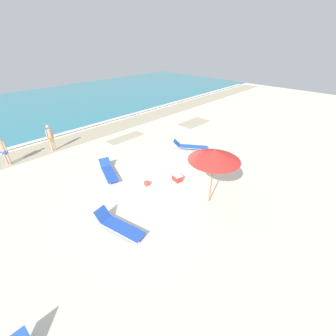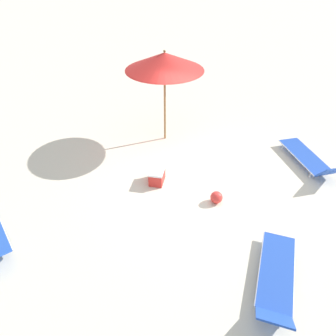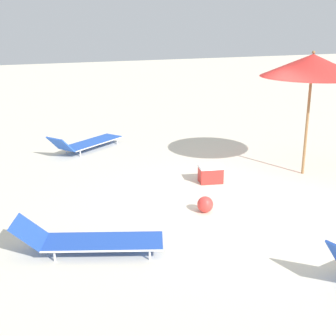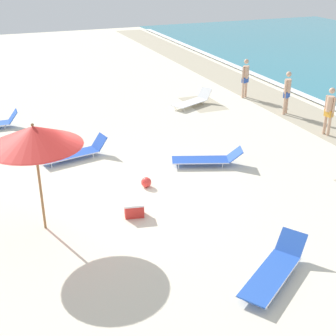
# 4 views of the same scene
# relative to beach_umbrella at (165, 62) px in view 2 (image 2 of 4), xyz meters

# --- Properties ---
(ground_plane) EXTENTS (60.00, 60.00, 0.16)m
(ground_plane) POSITION_rel_beach_umbrella_xyz_m (-1.07, 1.96, -2.46)
(ground_plane) COLOR beige
(beach_umbrella) EXTENTS (2.18, 2.18, 2.69)m
(beach_umbrella) POSITION_rel_beach_umbrella_xyz_m (0.00, 0.00, 0.00)
(beach_umbrella) COLOR olive
(beach_umbrella) RESTS_ON ground_plane
(sun_lounger_under_umbrella) EXTENTS (1.32, 2.26, 0.54)m
(sun_lounger_under_umbrella) POSITION_rel_beach_umbrella_xyz_m (-1.89, 5.30, -2.17)
(sun_lounger_under_umbrella) COLOR blue
(sun_lounger_under_umbrella) RESTS_ON ground_plane
(sun_lounger_near_water_right) EXTENTS (1.03, 2.24, 0.62)m
(sun_lounger_near_water_right) POSITION_rel_beach_umbrella_xyz_m (-3.91, 1.55, -2.16)
(sun_lounger_near_water_right) COLOR blue
(sun_lounger_near_water_right) RESTS_ON ground_plane
(beach_ball) EXTENTS (0.29, 0.29, 0.29)m
(beach_ball) POSITION_rel_beach_umbrella_xyz_m (-1.16, 3.01, -2.23)
(beach_ball) COLOR red
(beach_ball) RESTS_ON ground_plane
(cooler_box) EXTENTS (0.45, 0.56, 0.37)m
(cooler_box) POSITION_rel_beach_umbrella_xyz_m (0.24, 2.19, -2.20)
(cooler_box) COLOR red
(cooler_box) RESTS_ON ground_plane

